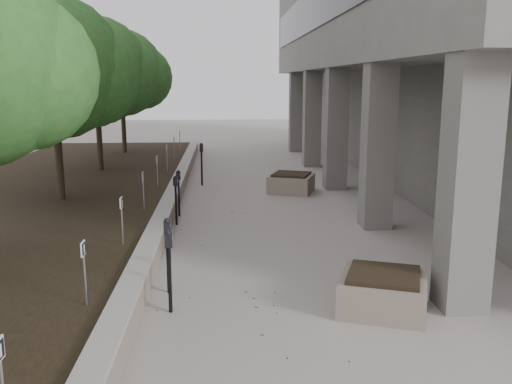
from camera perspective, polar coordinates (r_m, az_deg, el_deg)
name	(u,v)px	position (r m, az deg, el deg)	size (l,w,h in m)	color
ground	(251,342)	(7.96, -0.55, -15.30)	(90.00, 90.00, 0.00)	#9B958E
retaining_wall	(174,195)	(16.50, -8.49, -0.32)	(0.39, 26.00, 0.50)	gray
planting_bed	(48,198)	(17.23, -20.75, -0.61)	(7.00, 26.00, 0.40)	#2E2317
crabapple_tree_3	(55,98)	(15.74, -20.12, 9.09)	(4.60, 4.00, 5.44)	#296225
crabapple_tree_4	(97,94)	(20.59, -16.16, 9.73)	(4.60, 4.00, 5.44)	#296225
crabapple_tree_5	(122,91)	(25.49, -13.71, 10.10)	(4.60, 4.00, 5.44)	#296225
parking_sign_2	(85,274)	(8.31, -17.33, -8.08)	(0.04, 0.22, 0.96)	black
parking_sign_3	(122,221)	(11.12, -13.70, -2.95)	(0.04, 0.22, 0.96)	black
parking_sign_4	(143,191)	(14.00, -11.58, 0.09)	(0.04, 0.22, 0.96)	black
parking_sign_5	(157,172)	(16.93, -10.18, 2.09)	(0.04, 0.22, 0.96)	black
parking_sign_6	(167,158)	(19.88, -9.20, 3.49)	(0.04, 0.22, 0.96)	black
parking_sign_7	(174,148)	(22.84, -8.47, 4.53)	(0.04, 0.22, 0.96)	black
parking_sign_8	(180,140)	(25.81, -7.90, 5.34)	(0.04, 0.22, 0.96)	black
parking_meter_1	(170,272)	(8.74, -8.95, -8.14)	(0.13, 0.09, 1.34)	black
parking_meter_2	(168,256)	(9.53, -9.11, -6.53)	(0.13, 0.09, 1.32)	black
parking_meter_3	(176,200)	(13.96, -8.29, -0.86)	(0.12, 0.09, 1.26)	black
parking_meter_4	(179,193)	(14.85, -8.00, -0.13)	(0.12, 0.09, 1.26)	black
parking_meter_5	(202,164)	(19.17, -5.65, 2.89)	(0.15, 0.11, 1.49)	black
planter_front	(383,291)	(9.09, 13.03, -9.98)	(1.31, 1.31, 0.61)	gray
planter_back	(291,183)	(18.02, 3.67, 0.98)	(1.34, 1.34, 0.62)	gray
berry_scatter	(235,240)	(12.61, -2.16, -4.99)	(3.30, 14.10, 0.02)	maroon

